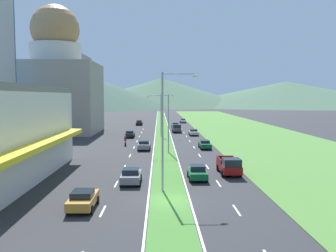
# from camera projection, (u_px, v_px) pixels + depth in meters

# --- Properties ---
(ground_plane) EXTENTS (600.00, 600.00, 0.00)m
(ground_plane) POSITION_uv_depth(u_px,v_px,m) (169.00, 201.00, 30.75)
(ground_plane) COLOR #2D2D30
(grass_median) EXTENTS (3.20, 240.00, 0.06)m
(grass_median) POSITION_uv_depth(u_px,v_px,m) (163.00, 132.00, 90.54)
(grass_median) COLOR #477F33
(grass_median) RESTS_ON ground_plane
(grass_verge_right) EXTENTS (24.00, 240.00, 0.06)m
(grass_verge_right) POSITION_uv_depth(u_px,v_px,m) (246.00, 132.00, 91.02)
(grass_verge_right) COLOR #518438
(grass_verge_right) RESTS_ON ground_plane
(lane_dash_left_2) EXTENTS (0.16, 2.80, 0.01)m
(lane_dash_left_2) POSITION_uv_depth(u_px,v_px,m) (103.00, 211.00, 28.12)
(lane_dash_left_2) COLOR silver
(lane_dash_left_2) RESTS_ON ground_plane
(lane_dash_left_3) EXTENTS (0.16, 2.80, 0.01)m
(lane_dash_left_3) POSITION_uv_depth(u_px,v_px,m) (116.00, 184.00, 36.82)
(lane_dash_left_3) COLOR silver
(lane_dash_left_3) RESTS_ON ground_plane
(lane_dash_left_4) EXTENTS (0.16, 2.80, 0.01)m
(lane_dash_left_4) POSITION_uv_depth(u_px,v_px,m) (124.00, 167.00, 45.53)
(lane_dash_left_4) COLOR silver
(lane_dash_left_4) RESTS_ON ground_plane
(lane_dash_left_5) EXTENTS (0.16, 2.80, 0.01)m
(lane_dash_left_5) POSITION_uv_depth(u_px,v_px,m) (130.00, 156.00, 54.24)
(lane_dash_left_5) COLOR silver
(lane_dash_left_5) RESTS_ON ground_plane
(lane_dash_left_6) EXTENTS (0.16, 2.80, 0.01)m
(lane_dash_left_6) POSITION_uv_depth(u_px,v_px,m) (134.00, 147.00, 62.95)
(lane_dash_left_6) COLOR silver
(lane_dash_left_6) RESTS_ON ground_plane
(lane_dash_left_7) EXTENTS (0.16, 2.80, 0.01)m
(lane_dash_left_7) POSITION_uv_depth(u_px,v_px,m) (137.00, 141.00, 71.66)
(lane_dash_left_7) COLOR silver
(lane_dash_left_7) RESTS_ON ground_plane
(lane_dash_left_8) EXTENTS (0.16, 2.80, 0.01)m
(lane_dash_left_8) POSITION_uv_depth(u_px,v_px,m) (139.00, 136.00, 80.37)
(lane_dash_left_8) COLOR silver
(lane_dash_left_8) RESTS_ON ground_plane
(lane_dash_left_9) EXTENTS (0.16, 2.80, 0.01)m
(lane_dash_left_9) POSITION_uv_depth(u_px,v_px,m) (141.00, 132.00, 89.07)
(lane_dash_left_9) COLOR silver
(lane_dash_left_9) RESTS_ON ground_plane
(lane_dash_left_10) EXTENTS (0.16, 2.80, 0.01)m
(lane_dash_left_10) POSITION_uv_depth(u_px,v_px,m) (143.00, 129.00, 97.78)
(lane_dash_left_10) COLOR silver
(lane_dash_left_10) RESTS_ON ground_plane
(lane_dash_right_2) EXTENTS (0.16, 2.80, 0.01)m
(lane_dash_right_2) POSITION_uv_depth(u_px,v_px,m) (237.00, 210.00, 28.36)
(lane_dash_right_2) COLOR silver
(lane_dash_right_2) RESTS_ON ground_plane
(lane_dash_right_3) EXTENTS (0.16, 2.80, 0.01)m
(lane_dash_right_3) POSITION_uv_depth(u_px,v_px,m) (218.00, 183.00, 37.07)
(lane_dash_right_3) COLOR silver
(lane_dash_right_3) RESTS_ON ground_plane
(lane_dash_right_4) EXTENTS (0.16, 2.80, 0.01)m
(lane_dash_right_4) POSITION_uv_depth(u_px,v_px,m) (207.00, 167.00, 45.77)
(lane_dash_right_4) COLOR silver
(lane_dash_right_4) RESTS_ON ground_plane
(lane_dash_right_5) EXTENTS (0.16, 2.80, 0.01)m
(lane_dash_right_5) POSITION_uv_depth(u_px,v_px,m) (200.00, 155.00, 54.48)
(lane_dash_right_5) COLOR silver
(lane_dash_right_5) RESTS_ON ground_plane
(lane_dash_right_6) EXTENTS (0.16, 2.80, 0.01)m
(lane_dash_right_6) POSITION_uv_depth(u_px,v_px,m) (194.00, 147.00, 63.19)
(lane_dash_right_6) COLOR silver
(lane_dash_right_6) RESTS_ON ground_plane
(lane_dash_right_7) EXTENTS (0.16, 2.80, 0.01)m
(lane_dash_right_7) POSITION_uv_depth(u_px,v_px,m) (190.00, 141.00, 71.90)
(lane_dash_right_7) COLOR silver
(lane_dash_right_7) RESTS_ON ground_plane
(lane_dash_right_8) EXTENTS (0.16, 2.80, 0.01)m
(lane_dash_right_8) POSITION_uv_depth(u_px,v_px,m) (186.00, 136.00, 80.61)
(lane_dash_right_8) COLOR silver
(lane_dash_right_8) RESTS_ON ground_plane
(lane_dash_right_9) EXTENTS (0.16, 2.80, 0.01)m
(lane_dash_right_9) POSITION_uv_depth(u_px,v_px,m) (184.00, 132.00, 89.31)
(lane_dash_right_9) COLOR silver
(lane_dash_right_9) RESTS_ON ground_plane
(lane_dash_right_10) EXTENTS (0.16, 2.80, 0.01)m
(lane_dash_right_10) POSITION_uv_depth(u_px,v_px,m) (182.00, 129.00, 98.02)
(lane_dash_right_10) COLOR silver
(lane_dash_right_10) RESTS_ON ground_plane
(edge_line_median_left) EXTENTS (0.16, 240.00, 0.01)m
(edge_line_median_left) POSITION_uv_depth(u_px,v_px,m) (155.00, 132.00, 90.50)
(edge_line_median_left) COLOR silver
(edge_line_median_left) RESTS_ON ground_plane
(edge_line_median_right) EXTENTS (0.16, 240.00, 0.01)m
(edge_line_median_right) POSITION_uv_depth(u_px,v_px,m) (170.00, 132.00, 90.58)
(edge_line_median_right) COLOR silver
(edge_line_median_right) RESTS_ON ground_plane
(domed_building) EXTENTS (19.36, 19.36, 29.89)m
(domed_building) POSITION_uv_depth(u_px,v_px,m) (56.00, 83.00, 87.49)
(domed_building) COLOR #9E9384
(domed_building) RESTS_ON ground_plane
(midrise_colored) EXTENTS (15.52, 15.52, 21.45)m
(midrise_colored) POSITION_uv_depth(u_px,v_px,m) (63.00, 90.00, 119.01)
(midrise_colored) COLOR #9E9384
(midrise_colored) RESTS_ON ground_plane
(hill_far_left) EXTENTS (167.17, 167.17, 29.68)m
(hill_far_left) POSITION_uv_depth(u_px,v_px,m) (64.00, 88.00, 271.46)
(hill_far_left) COLOR #3D5647
(hill_far_left) RESTS_ON ground_plane
(hill_far_center) EXTENTS (162.98, 162.98, 24.10)m
(hill_far_center) POSITION_uv_depth(u_px,v_px,m) (161.00, 92.00, 323.95)
(hill_far_center) COLOR #47664C
(hill_far_center) RESTS_ON ground_plane
(hill_far_right) EXTENTS (212.41, 212.41, 21.54)m
(hill_far_right) POSITION_uv_depth(u_px,v_px,m) (286.00, 94.00, 328.08)
(hill_far_right) COLOR #47664C
(hill_far_right) RESTS_ON ground_plane
(street_lamp_near) EXTENTS (3.27, 0.28, 10.85)m
(street_lamp_near) POSITION_uv_depth(u_px,v_px,m) (166.00, 124.00, 33.61)
(street_lamp_near) COLOR #99999E
(street_lamp_near) RESTS_ON ground_plane
(street_lamp_mid) EXTENTS (3.54, 0.28, 8.94)m
(street_lamp_mid) POSITION_uv_depth(u_px,v_px,m) (166.00, 119.00, 56.66)
(street_lamp_mid) COLOR #99999E
(street_lamp_mid) RESTS_ON ground_plane
(street_lamp_far) EXTENTS (2.98, 0.41, 9.10)m
(street_lamp_far) POSITION_uv_depth(u_px,v_px,m) (163.00, 112.00, 79.65)
(street_lamp_far) COLOR #99999E
(street_lamp_far) RESTS_ON ground_plane
(car_0) EXTENTS (1.90, 4.80, 1.34)m
(car_0) POSITION_uv_depth(u_px,v_px,m) (183.00, 121.00, 120.99)
(car_0) COLOR #B2B2B7
(car_0) RESTS_ON ground_plane
(car_1) EXTENTS (2.01, 4.27, 1.51)m
(car_1) POSITION_uv_depth(u_px,v_px,m) (144.00, 145.00, 60.14)
(car_1) COLOR slate
(car_1) RESTS_ON ground_plane
(car_2) EXTENTS (1.98, 4.26, 1.36)m
(car_2) POSITION_uv_depth(u_px,v_px,m) (194.00, 132.00, 82.24)
(car_2) COLOR #B2B2B7
(car_2) RESTS_ON ground_plane
(car_3) EXTENTS (1.87, 4.64, 1.37)m
(car_3) POSITION_uv_depth(u_px,v_px,m) (205.00, 144.00, 61.65)
(car_3) COLOR #0C5128
(car_3) RESTS_ON ground_plane
(car_4) EXTENTS (2.01, 4.26, 1.53)m
(car_4) POSITION_uv_depth(u_px,v_px,m) (131.00, 176.00, 37.02)
(car_4) COLOR slate
(car_4) RESTS_ON ground_plane
(car_5) EXTENTS (1.87, 4.13, 1.45)m
(car_5) POSITION_uv_depth(u_px,v_px,m) (130.00, 134.00, 77.92)
(car_5) COLOR black
(car_5) RESTS_ON ground_plane
(car_6) EXTENTS (1.94, 4.07, 1.47)m
(car_6) POSITION_uv_depth(u_px,v_px,m) (197.00, 172.00, 38.80)
(car_6) COLOR #0C5128
(car_6) RESTS_ON ground_plane
(car_7) EXTENTS (1.86, 4.76, 1.48)m
(car_7) POSITION_uv_depth(u_px,v_px,m) (139.00, 123.00, 111.23)
(car_7) COLOR black
(car_7) RESTS_ON ground_plane
(car_8) EXTENTS (1.97, 4.34, 1.46)m
(car_8) POSITION_uv_depth(u_px,v_px,m) (83.00, 199.00, 28.67)
(car_8) COLOR #C6842D
(car_8) RESTS_ON ground_plane
(car_9) EXTENTS (1.96, 4.71, 1.44)m
(car_9) POSITION_uv_depth(u_px,v_px,m) (175.00, 125.00, 101.46)
(car_9) COLOR black
(car_9) RESTS_ON ground_plane
(pickup_truck_0) EXTENTS (2.18, 5.40, 2.00)m
(pickup_truck_0) POSITION_uv_depth(u_px,v_px,m) (177.00, 128.00, 89.36)
(pickup_truck_0) COLOR #515459
(pickup_truck_0) RESTS_ON ground_plane
(pickup_truck_1) EXTENTS (2.18, 5.40, 2.00)m
(pickup_truck_1) POSITION_uv_depth(u_px,v_px,m) (229.00, 166.00, 41.22)
(pickup_truck_1) COLOR maroon
(pickup_truck_1) RESTS_ON ground_plane
(motorcycle_rider) EXTENTS (0.36, 2.00, 1.80)m
(motorcycle_rider) POSITION_uv_depth(u_px,v_px,m) (125.00, 141.00, 65.28)
(motorcycle_rider) COLOR black
(motorcycle_rider) RESTS_ON ground_plane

